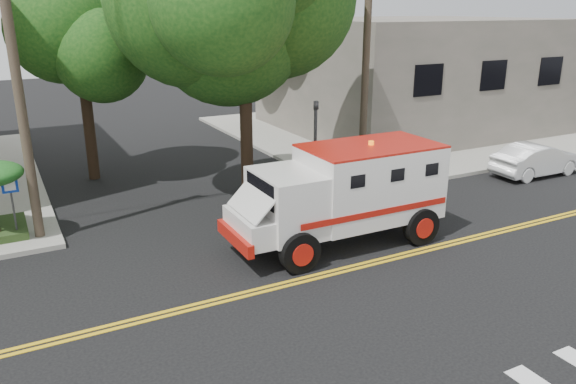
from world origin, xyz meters
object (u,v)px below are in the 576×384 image
pedestrian_b (361,159)px  armored_truck (346,190)px  pedestrian_a (365,165)px  parked_sedan (537,160)px

pedestrian_b → armored_truck: bearing=51.3°
armored_truck → pedestrian_b: 5.61m
armored_truck → pedestrian_b: size_ratio=3.32×
armored_truck → pedestrian_a: (3.67, 4.16, -0.76)m
parked_sedan → pedestrian_a: 7.62m
armored_truck → pedestrian_a: size_ratio=4.26×
armored_truck → pedestrian_b: armored_truck is taller
parked_sedan → pedestrian_a: pedestrian_a is taller
parked_sedan → pedestrian_b: (-7.46, 2.07, 0.44)m
pedestrian_a → pedestrian_b: 0.27m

